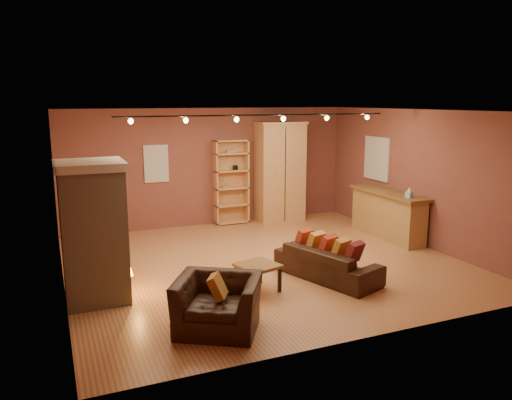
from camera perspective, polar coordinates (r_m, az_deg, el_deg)
name	(u,v)px	position (r m, az deg, el deg)	size (l,w,h in m)	color
floor	(264,263)	(9.40, 0.97, -7.17)	(7.00, 7.00, 0.00)	#9D6037
ceiling	(265,111)	(8.91, 1.03, 10.16)	(7.00, 7.00, 0.00)	brown
back_wall	(210,167)	(12.06, -5.27, 3.77)	(7.00, 0.02, 2.80)	brown
left_wall	(58,204)	(8.30, -21.69, -0.48)	(0.02, 6.50, 2.80)	brown
right_wall	(418,178)	(10.92, 18.06, 2.46)	(0.02, 6.50, 2.80)	brown
fireplace	(94,232)	(7.81, -18.02, -3.50)	(1.01, 0.98, 2.12)	#C3B187
back_window	(156,164)	(11.70, -11.34, 4.10)	(0.56, 0.04, 0.86)	beige
bookcase	(230,181)	(12.16, -2.95, 2.17)	(0.84, 0.33, 2.05)	tan
armoire	(280,172)	(12.41, 2.73, 3.27)	(1.21, 0.69, 2.47)	tan
bar_counter	(387,214)	(11.32, 14.79, -1.58)	(0.58, 2.15, 1.03)	#AC874F
tissue_box	(409,193)	(10.62, 17.11, 0.73)	(0.16, 0.16, 0.23)	#82BBD1
right_window	(377,158)	(11.96, 13.65, 4.64)	(0.05, 0.90, 1.00)	beige
loveseat	(328,257)	(8.58, 8.18, -6.43)	(1.12, 1.94, 0.77)	black
armchair	(218,295)	(6.68, -4.40, -10.79)	(1.29, 1.16, 0.95)	black
coffee_table	(258,268)	(7.95, 0.21, -7.79)	(0.72, 0.72, 0.44)	brown
track_rail	(260,117)	(9.10, 0.51, 9.47)	(5.20, 0.09, 0.13)	black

